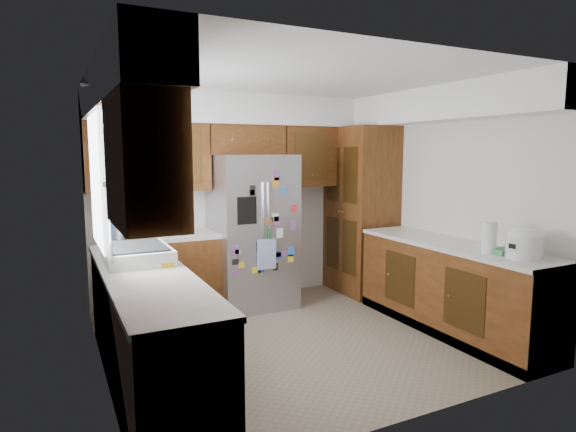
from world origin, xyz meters
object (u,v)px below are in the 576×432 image
object	(u,v)px
fridge	(253,231)
rice_cooker	(524,243)
paper_towel	(489,238)
pantry	(361,210)

from	to	relation	value
fridge	rice_cooker	xyz separation A→B (m)	(1.50, -2.48, 0.16)
paper_towel	fridge	bearing A→B (deg)	122.55
rice_cooker	fridge	bearing A→B (deg)	121.17
rice_cooker	paper_towel	size ratio (longest dim) A/B	1.09
rice_cooker	paper_towel	world-z (taller)	paper_towel
pantry	paper_towel	distance (m)	2.14
pantry	paper_towel	xyz separation A→B (m)	(-0.10, -2.14, -0.01)
pantry	rice_cooker	xyz separation A→B (m)	(-0.00, -2.42, -0.02)
pantry	rice_cooker	bearing A→B (deg)	-90.01
fridge	pantry	bearing A→B (deg)	-2.06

